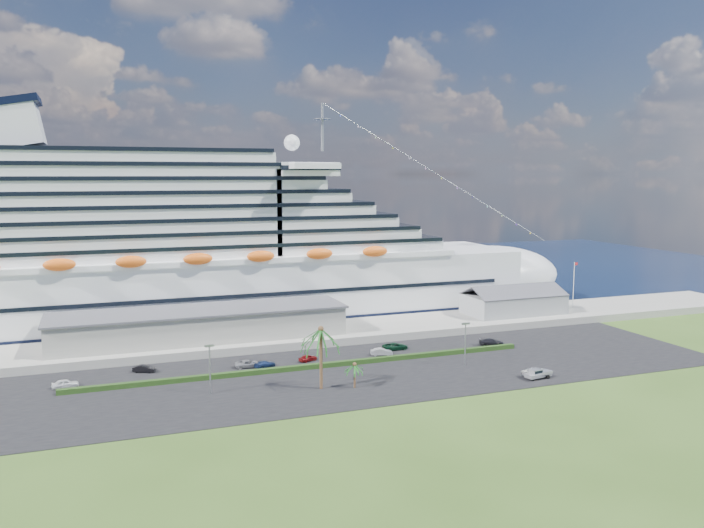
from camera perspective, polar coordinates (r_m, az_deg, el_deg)
name	(u,v)px	position (r m, az deg, el deg)	size (l,w,h in m)	color
ground	(385,390)	(118.10, 2.73, -10.39)	(420.00, 420.00, 0.00)	#304A18
asphalt_lot	(361,372)	(127.81, 0.77, -8.96)	(140.00, 38.00, 0.12)	black
wharf	(314,333)	(154.08, -3.16, -5.79)	(240.00, 20.00, 1.80)	gray
water	(237,280)	(240.18, -9.58, -1.30)	(420.00, 160.00, 0.02)	black
cruise_ship	(199,255)	(169.93, -12.59, 0.70)	(191.00, 38.00, 54.00)	silver
terminal_building	(200,324)	(147.88, -12.50, -4.89)	(61.00, 15.00, 6.30)	gray
port_shed	(513,303)	(175.60, 13.27, -3.17)	(24.00, 12.31, 7.37)	gray
flagpole	(574,284)	(185.50, 17.95, -1.56)	(1.08, 0.16, 12.00)	silver
hedge	(312,366)	(129.68, -3.38, -8.49)	(88.00, 1.10, 0.90)	black
lamp_post_left	(210,363)	(116.61, -11.74, -8.04)	(1.60, 0.35, 8.27)	gray
lamp_post_right	(465,339)	(132.22, 9.40, -6.13)	(1.60, 0.35, 8.27)	gray
palm_tall	(321,336)	(115.83, -2.60, -6.02)	(8.82, 8.82, 11.13)	#47301E
palm_short	(355,367)	(117.63, 0.22, -8.59)	(3.53, 3.53, 4.56)	#47301E
parked_car_0	(65,384)	(128.01, -22.73, -9.16)	(1.74, 4.32, 1.47)	white
parked_car_1	(144,369)	(132.77, -16.87, -8.33)	(1.44, 4.13, 1.36)	black
parked_car_2	(248,364)	(131.83, -8.63, -8.20)	(2.21, 4.79, 1.33)	gray
parked_car_3	(265,364)	(131.45, -7.25, -8.25)	(1.73, 4.27, 1.24)	#15244A
parked_car_4	(308,358)	(134.74, -3.69, -7.79)	(1.55, 3.84, 1.31)	maroon
parked_car_5	(382,352)	(138.68, 2.47, -7.31)	(1.53, 4.39, 1.45)	#A0A1A7
parked_car_6	(395,346)	(143.19, 3.62, -6.84)	(2.47, 5.35, 1.49)	black
parked_car_7	(491,342)	(149.41, 11.50, -6.36)	(2.12, 5.21, 1.51)	black
pickup_truck	(538,373)	(127.73, 15.18, -8.75)	(5.27, 2.63, 1.77)	black
boat_trailer	(534,371)	(128.66, 14.88, -8.61)	(5.42, 3.82, 1.52)	gray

